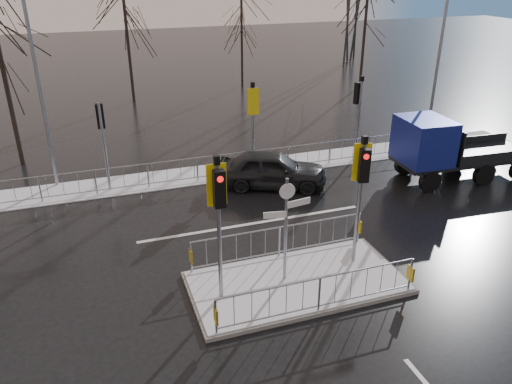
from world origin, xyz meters
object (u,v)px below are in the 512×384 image
object	(u,v)px
car_far_lane	(272,169)
street_lamp_right	(440,55)
traffic_island	(297,273)
street_lamp_left	(39,74)
flatbed_truck	(440,148)

from	to	relation	value
car_far_lane	street_lamp_right	bearing A→B (deg)	-54.95
traffic_island	street_lamp_right	bearing A→B (deg)	38.73
traffic_island	street_lamp_left	distance (m)	12.17
street_lamp_right	flatbed_truck	bearing A→B (deg)	-121.66
flatbed_truck	car_far_lane	bearing A→B (deg)	166.07
car_far_lane	street_lamp_right	distance (m)	9.77
traffic_island	street_lamp_left	world-z (taller)	street_lamp_left
traffic_island	flatbed_truck	world-z (taller)	traffic_island
traffic_island	car_far_lane	world-z (taller)	traffic_island
car_far_lane	street_lamp_left	distance (m)	9.45
traffic_island	street_lamp_left	size ratio (longest dim) A/B	0.73
flatbed_truck	street_lamp_left	xyz separation A→B (m)	(-14.79, 4.59, 3.06)
street_lamp_right	traffic_island	bearing A→B (deg)	-141.27
flatbed_truck	street_lamp_right	size ratio (longest dim) A/B	0.74
traffic_island	street_lamp_left	xyz separation A→B (m)	(-6.42, 9.49, 4.10)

